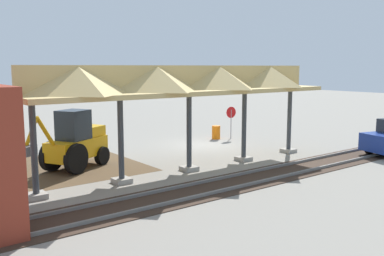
{
  "coord_description": "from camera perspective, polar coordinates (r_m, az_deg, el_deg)",
  "views": [
    {
      "loc": [
        16.41,
        20.37,
        4.84
      ],
      "look_at": [
        2.71,
        2.45,
        1.6
      ],
      "focal_mm": 40.0,
      "sensor_mm": 36.0,
      "label": 1
    }
  ],
  "objects": [
    {
      "name": "platform_canopy",
      "position": [
        19.63,
        -0.4,
        6.2
      ],
      "size": [
        15.39,
        3.2,
        4.9
      ],
      "color": "#9E998E",
      "rests_on": "ground"
    },
    {
      "name": "dirt_work_zone",
      "position": [
        21.25,
        -21.2,
        -5.54
      ],
      "size": [
        10.5,
        7.0,
        0.01
      ],
      "primitive_type": "cube",
      "color": "brown",
      "rests_on": "ground"
    },
    {
      "name": "traffic_barrel",
      "position": [
        28.86,
        3.23,
        -0.59
      ],
      "size": [
        0.56,
        0.56,
        0.9
      ],
      "primitive_type": "cylinder",
      "color": "orange",
      "rests_on": "ground"
    },
    {
      "name": "stop_sign",
      "position": [
        29.07,
        5.23,
        1.64
      ],
      "size": [
        0.76,
        0.12,
        2.16
      ],
      "color": "gray",
      "rests_on": "ground"
    },
    {
      "name": "rail_tracks",
      "position": [
        21.32,
        14.43,
        -5.13
      ],
      "size": [
        60.0,
        2.58,
        0.15
      ],
      "color": "slate",
      "rests_on": "ground"
    },
    {
      "name": "ground_plane",
      "position": [
        26.6,
        1.43,
        -2.31
      ],
      "size": [
        120.0,
        120.0,
        0.0
      ],
      "primitive_type": "plane",
      "color": "gray"
    },
    {
      "name": "backhoe",
      "position": [
        21.08,
        -15.36,
        -1.88
      ],
      "size": [
        5.05,
        3.49,
        2.82
      ],
      "color": "orange",
      "rests_on": "ground"
    }
  ]
}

